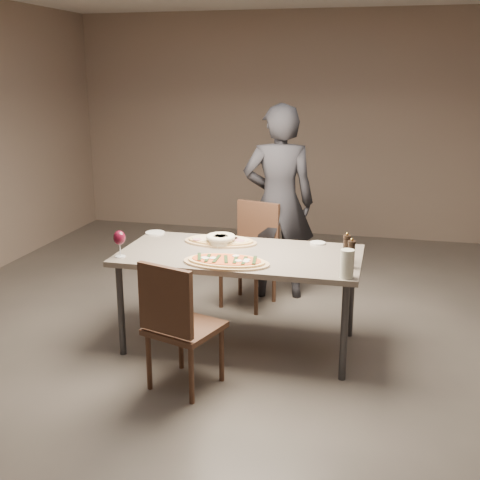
% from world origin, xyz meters
% --- Properties ---
extents(room, '(7.00, 7.00, 7.00)m').
position_xyz_m(room, '(0.00, 0.00, 1.40)').
color(room, '#5A534D').
rests_on(room, ground).
extents(dining_table, '(1.80, 0.90, 0.75)m').
position_xyz_m(dining_table, '(0.00, 0.00, 0.69)').
color(dining_table, slate).
rests_on(dining_table, ground).
extents(zucchini_pizza, '(0.62, 0.35, 0.05)m').
position_xyz_m(zucchini_pizza, '(-0.03, -0.28, 0.77)').
color(zucchini_pizza, tan).
rests_on(zucchini_pizza, dining_table).
extents(ham_pizza, '(0.59, 0.33, 0.04)m').
position_xyz_m(ham_pizza, '(-0.21, 0.23, 0.77)').
color(ham_pizza, tan).
rests_on(ham_pizza, dining_table).
extents(bread_basket, '(0.23, 0.23, 0.08)m').
position_xyz_m(bread_basket, '(-0.20, 0.17, 0.80)').
color(bread_basket, beige).
rests_on(bread_basket, dining_table).
extents(oil_dish, '(0.12, 0.12, 0.01)m').
position_xyz_m(oil_dish, '(0.54, 0.38, 0.76)').
color(oil_dish, white).
rests_on(oil_dish, dining_table).
extents(pepper_mill_left, '(0.06, 0.06, 0.22)m').
position_xyz_m(pepper_mill_left, '(0.79, -0.04, 0.85)').
color(pepper_mill_left, black).
rests_on(pepper_mill_left, dining_table).
extents(pepper_mill_right, '(0.05, 0.05, 0.21)m').
position_xyz_m(pepper_mill_right, '(0.83, -0.16, 0.85)').
color(pepper_mill_right, black).
rests_on(pepper_mill_right, dining_table).
extents(carafe, '(0.09, 0.09, 0.19)m').
position_xyz_m(carafe, '(0.82, -0.38, 0.85)').
color(carafe, silver).
rests_on(carafe, dining_table).
extents(wine_glass, '(0.09, 0.09, 0.20)m').
position_xyz_m(wine_glass, '(-0.83, -0.31, 0.89)').
color(wine_glass, silver).
rests_on(wine_glass, dining_table).
extents(side_plate, '(0.16, 0.16, 0.01)m').
position_xyz_m(side_plate, '(-0.83, 0.38, 0.76)').
color(side_plate, white).
rests_on(side_plate, dining_table).
extents(chair_near, '(0.54, 0.54, 0.90)m').
position_xyz_m(chair_near, '(-0.23, -0.78, 0.51)').
color(chair_near, '#40281B').
rests_on(chair_near, ground).
extents(chair_far, '(0.54, 0.54, 0.92)m').
position_xyz_m(chair_far, '(-0.11, 0.92, 0.52)').
color(chair_far, '#40281B').
rests_on(chair_far, ground).
extents(diner, '(0.73, 0.55, 1.80)m').
position_xyz_m(diner, '(0.09, 1.15, 0.90)').
color(diner, black).
rests_on(diner, ground).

